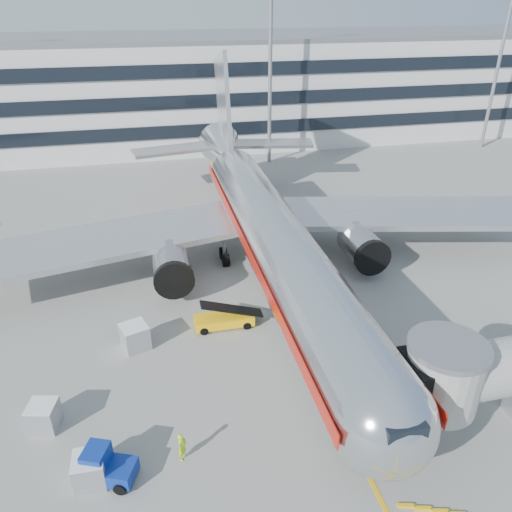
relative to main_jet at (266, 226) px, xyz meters
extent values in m
plane|color=gray|center=(0.00, -11.72, -4.23)|extent=(180.00, 180.00, 0.00)
cube|color=#F2B00C|center=(0.00, -1.72, -4.23)|extent=(0.25, 70.00, 0.01)
cylinder|color=silver|center=(0.00, -3.72, -0.03)|extent=(5.00, 36.00, 5.00)
sphere|color=silver|center=(0.00, -21.72, -0.03)|extent=(5.00, 5.00, 5.00)
cone|color=silver|center=(0.00, 19.28, 0.57)|extent=(5.00, 10.00, 5.00)
cube|color=black|center=(0.00, -23.22, 1.09)|extent=(1.80, 1.20, 0.90)
cube|color=#B7B7BC|center=(13.00, 1.78, -0.83)|extent=(24.95, 12.07, 0.50)
cube|color=#B7B7BC|center=(-13.00, 1.78, -0.83)|extent=(24.95, 12.07, 0.50)
cylinder|color=#99999E|center=(8.00, -1.72, -2.03)|extent=(3.00, 4.20, 3.00)
cylinder|color=#99999E|center=(-8.00, -1.72, -2.03)|extent=(3.00, 4.20, 3.00)
cylinder|color=black|center=(8.00, -3.72, -2.03)|extent=(3.10, 0.50, 3.10)
cylinder|color=black|center=(-8.00, -3.72, -2.03)|extent=(3.10, 0.50, 3.10)
cube|color=#B7B7BC|center=(0.00, 19.78, 4.97)|extent=(0.45, 9.39, 13.72)
cube|color=#B7B7BC|center=(5.50, 20.28, 1.17)|extent=(10.41, 4.94, 0.35)
cube|color=#B7B7BC|center=(-5.50, 20.28, 1.17)|extent=(10.41, 4.94, 0.35)
cylinder|color=gray|center=(0.00, -19.72, -3.33)|extent=(0.24, 0.24, 1.80)
cylinder|color=black|center=(0.00, -19.72, -3.78)|extent=(0.35, 0.90, 0.90)
cylinder|color=gray|center=(3.20, 2.28, -3.23)|extent=(0.30, 0.30, 2.00)
cylinder|color=gray|center=(-3.20, 2.28, -3.23)|extent=(0.30, 0.30, 2.00)
cube|color=#B3180C|center=(2.52, -3.72, 0.27)|extent=(0.06, 38.00, 0.90)
cube|color=#B3180C|center=(-2.52, -3.72, 0.27)|extent=(0.06, 38.00, 0.90)
cylinder|color=#A8A8A3|center=(4.20, -19.72, -0.03)|extent=(3.80, 3.80, 3.40)
cylinder|color=gray|center=(4.20, -19.72, 1.87)|extent=(4.00, 4.00, 0.30)
cube|color=black|center=(2.90, -19.72, -0.03)|extent=(1.40, 2.60, 2.60)
cube|color=silver|center=(0.00, 46.28, 3.27)|extent=(150.00, 24.00, 15.00)
cube|color=black|center=(0.00, 34.18, -0.23)|extent=(150.00, 0.30, 1.80)
cube|color=black|center=(0.00, 34.18, 3.77)|extent=(150.00, 0.30, 1.80)
cube|color=black|center=(0.00, 34.18, 7.77)|extent=(150.00, 0.30, 1.80)
cube|color=gray|center=(0.00, 46.28, 11.07)|extent=(150.00, 24.00, 0.60)
cylinder|color=gray|center=(8.00, 30.28, 8.27)|extent=(0.50, 0.50, 25.00)
cylinder|color=gray|center=(42.00, 30.28, 8.27)|extent=(0.50, 0.50, 25.00)
cube|color=#FFBC0A|center=(-4.87, -7.23, -3.71)|extent=(4.23, 1.58, 0.67)
cube|color=black|center=(-4.87, -7.23, -2.85)|extent=(4.44, 1.11, 1.47)
cylinder|color=black|center=(-6.39, -6.54, -3.95)|extent=(0.58, 0.27, 0.57)
cylinder|color=black|center=(-6.41, -7.88, -3.95)|extent=(0.58, 0.27, 0.57)
cylinder|color=black|center=(-3.33, -6.58, -3.95)|extent=(0.58, 0.27, 0.57)
cylinder|color=black|center=(-3.35, -7.92, -3.95)|extent=(0.58, 0.27, 0.57)
cube|color=navy|center=(-12.50, -18.56, -3.64)|extent=(2.93, 2.33, 0.82)
cube|color=navy|center=(-13.00, -18.35, -2.82)|extent=(1.54, 1.69, 1.01)
cube|color=black|center=(-13.00, -18.35, -2.50)|extent=(1.38, 1.48, 0.09)
cylinder|color=black|center=(-13.00, -17.61, -3.91)|extent=(0.70, 0.50, 0.64)
cylinder|color=black|center=(-13.52, -18.88, -3.91)|extent=(0.70, 0.50, 0.64)
cylinder|color=black|center=(-11.47, -18.23, -3.91)|extent=(0.70, 0.50, 0.64)
cylinder|color=black|center=(-11.99, -19.50, -3.91)|extent=(0.70, 0.50, 0.64)
cube|color=#B1B3B8|center=(-16.07, -14.31, -3.47)|extent=(1.78, 1.78, 1.54)
cube|color=white|center=(-16.07, -14.31, -2.68)|extent=(1.78, 1.78, 0.06)
cube|color=#B1B3B8|center=(-11.08, -8.29, -3.38)|extent=(2.09, 2.09, 1.70)
cube|color=white|center=(-11.08, -8.29, -2.51)|extent=(2.09, 2.09, 0.06)
cube|color=#B1B3B8|center=(-13.38, -18.51, -3.45)|extent=(1.56, 1.56, 1.57)
cube|color=white|center=(-13.38, -18.51, -2.65)|extent=(1.56, 1.56, 0.06)
imported|color=#B3E117|center=(-8.88, -18.14, -3.41)|extent=(0.67, 0.72, 1.66)
camera|label=1|loc=(-9.21, -36.37, 17.03)|focal=35.00mm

